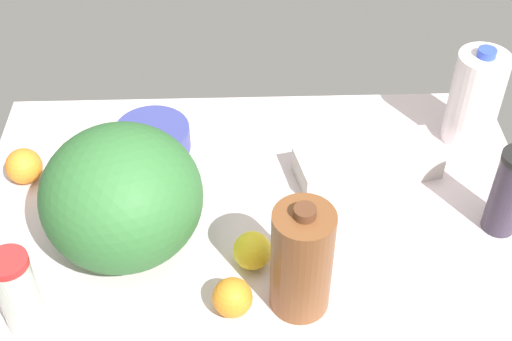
% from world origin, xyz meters
% --- Properties ---
extents(countertop, '(1.20, 0.76, 0.03)m').
position_xyz_m(countertop, '(0.00, 0.00, 0.01)').
color(countertop, silver).
rests_on(countertop, ground).
extents(watermelon, '(0.31, 0.31, 0.27)m').
position_xyz_m(watermelon, '(0.26, 0.10, 0.17)').
color(watermelon, '#337135').
rests_on(watermelon, countertop).
extents(milk_jug, '(0.12, 0.12, 0.25)m').
position_xyz_m(milk_jug, '(-0.51, -0.21, 0.15)').
color(milk_jug, white).
rests_on(milk_jug, countertop).
extents(tumbler_cup, '(0.07, 0.07, 0.18)m').
position_xyz_m(tumbler_cup, '(0.43, 0.29, 0.12)').
color(tumbler_cup, silver).
rests_on(tumbler_cup, countertop).
extents(mixing_bowl, '(0.17, 0.17, 0.06)m').
position_xyz_m(mixing_bowl, '(0.23, -0.19, 0.06)').
color(mixing_bowl, '#39408D').
rests_on(mixing_bowl, countertop).
extents(egg_carton, '(0.34, 0.18, 0.06)m').
position_xyz_m(egg_carton, '(-0.25, -0.09, 0.06)').
color(egg_carton, beige).
rests_on(egg_carton, countertop).
extents(shaker_bottle, '(0.07, 0.07, 0.20)m').
position_xyz_m(shaker_bottle, '(-0.50, 0.08, 0.13)').
color(shaker_bottle, '#342B3C').
rests_on(shaker_bottle, countertop).
extents(chocolate_milk_jug, '(0.11, 0.11, 0.25)m').
position_xyz_m(chocolate_milk_jug, '(-0.07, 0.26, 0.15)').
color(chocolate_milk_jug, brown).
rests_on(chocolate_milk_jug, countertop).
extents(orange_loose, '(0.08, 0.08, 0.08)m').
position_xyz_m(orange_loose, '(0.05, 0.27, 0.07)').
color(orange_loose, orange).
rests_on(orange_loose, countertop).
extents(lemon_beside_bowl, '(0.07, 0.07, 0.07)m').
position_xyz_m(lemon_beside_bowl, '(0.41, -0.08, 0.07)').
color(lemon_beside_bowl, yellow).
rests_on(lemon_beside_bowl, countertop).
extents(lemon_far_back, '(0.08, 0.08, 0.08)m').
position_xyz_m(lemon_far_back, '(0.01, 0.16, 0.07)').
color(lemon_far_back, yellow).
rests_on(lemon_far_back, countertop).
extents(orange_near_front, '(0.08, 0.08, 0.08)m').
position_xyz_m(orange_near_front, '(0.51, -0.09, 0.07)').
color(orange_near_front, orange).
rests_on(orange_near_front, countertop).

